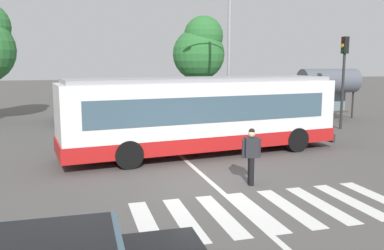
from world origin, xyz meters
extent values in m
plane|color=#514F4C|center=(0.00, 0.00, 0.00)|extent=(160.00, 160.00, 0.00)
cylinder|color=black|center=(4.61, 5.87, 0.50)|extent=(1.03, 0.42, 1.00)
cylinder|color=black|center=(4.89, 3.54, 0.50)|extent=(1.03, 0.42, 1.00)
cylinder|color=black|center=(-2.39, 5.00, 0.50)|extent=(1.03, 0.42, 1.00)
cylinder|color=black|center=(-2.10, 2.67, 0.50)|extent=(1.03, 0.42, 1.00)
cube|color=white|center=(1.03, 4.24, 1.62)|extent=(11.25, 3.88, 2.55)
cube|color=red|center=(1.03, 4.24, 0.62)|extent=(11.36, 3.92, 0.55)
cube|color=#3D5666|center=(1.03, 4.24, 1.93)|extent=(9.94, 3.77, 0.96)
cube|color=#3D5666|center=(6.50, 4.92, 1.83)|extent=(0.31, 2.23, 1.63)
cube|color=black|center=(6.50, 4.92, 2.72)|extent=(0.30, 1.93, 0.28)
cube|color=#99999E|center=(1.03, 4.24, 2.98)|extent=(10.78, 3.63, 0.16)
cube|color=#28282B|center=(6.61, 4.93, 0.43)|extent=(0.43, 2.55, 0.36)
cylinder|color=black|center=(1.18, -0.15, 0.42)|extent=(0.16, 0.16, 0.85)
cylinder|color=black|center=(1.16, -0.27, 0.42)|extent=(0.16, 0.16, 0.85)
cube|color=#232328|center=(1.17, -0.21, 1.15)|extent=(0.43, 0.31, 0.60)
cylinder|color=#232328|center=(0.93, -0.18, 1.12)|extent=(0.10, 0.10, 0.55)
cylinder|color=#232328|center=(1.41, -0.24, 1.12)|extent=(0.10, 0.10, 0.55)
sphere|color=tan|center=(1.17, -0.21, 1.56)|extent=(0.22, 0.22, 0.22)
sphere|color=black|center=(1.17, -0.21, 1.63)|extent=(0.19, 0.19, 0.19)
cube|color=black|center=(-4.34, -5.71, 1.30)|extent=(2.00, 1.56, 0.09)
cylinder|color=black|center=(-4.92, 16.25, 0.32)|extent=(0.24, 0.65, 0.64)
cylinder|color=black|center=(-3.25, 16.37, 0.32)|extent=(0.24, 0.65, 0.64)
cylinder|color=black|center=(-4.73, 13.47, 0.32)|extent=(0.24, 0.65, 0.64)
cylinder|color=black|center=(-3.06, 13.58, 0.32)|extent=(0.24, 0.65, 0.64)
cube|color=#234293|center=(-3.99, 14.92, 0.64)|extent=(2.12, 4.61, 0.52)
cube|color=#3D5666|center=(-3.98, 14.83, 1.12)|extent=(1.74, 2.26, 0.44)
cube|color=#234293|center=(-3.98, 14.83, 1.30)|extent=(1.66, 2.08, 0.09)
cylinder|color=black|center=(-2.26, 16.24, 0.32)|extent=(0.23, 0.65, 0.64)
cylinder|color=black|center=(-0.59, 16.33, 0.32)|extent=(0.23, 0.65, 0.64)
cylinder|color=black|center=(-2.12, 13.46, 0.32)|extent=(0.23, 0.65, 0.64)
cylinder|color=black|center=(-0.44, 13.54, 0.32)|extent=(0.23, 0.65, 0.64)
cube|color=#C6B793|center=(-1.35, 14.89, 0.64)|extent=(2.05, 4.59, 0.52)
cube|color=#3D5666|center=(-1.35, 14.80, 1.12)|extent=(1.71, 2.24, 0.44)
cube|color=#C6B793|center=(-1.35, 14.80, 1.30)|extent=(1.63, 2.06, 0.09)
cylinder|color=black|center=(0.43, 16.23, 0.32)|extent=(0.23, 0.65, 0.64)
cylinder|color=black|center=(2.10, 16.31, 0.32)|extent=(0.23, 0.65, 0.64)
cylinder|color=black|center=(0.57, 13.44, 0.32)|extent=(0.23, 0.65, 0.64)
cylinder|color=black|center=(2.25, 13.53, 0.32)|extent=(0.23, 0.65, 0.64)
cube|color=black|center=(1.34, 14.88, 0.64)|extent=(2.05, 4.59, 0.52)
cube|color=#3D5666|center=(1.34, 14.79, 1.12)|extent=(1.71, 2.24, 0.44)
cube|color=black|center=(1.34, 14.79, 1.30)|extent=(1.63, 2.05, 0.09)
cylinder|color=black|center=(3.19, 16.05, 0.32)|extent=(0.26, 0.66, 0.64)
cylinder|color=black|center=(4.86, 16.22, 0.32)|extent=(0.26, 0.66, 0.64)
cylinder|color=black|center=(3.48, 13.27, 0.32)|extent=(0.26, 0.66, 0.64)
cylinder|color=black|center=(5.15, 13.44, 0.32)|extent=(0.26, 0.66, 0.64)
cube|color=#196B70|center=(4.17, 14.75, 0.64)|extent=(2.27, 4.66, 0.52)
cube|color=#3D5666|center=(4.18, 14.66, 1.12)|extent=(1.81, 2.31, 0.44)
cube|color=#196B70|center=(4.18, 14.66, 1.30)|extent=(1.72, 2.13, 0.09)
cylinder|color=black|center=(5.76, 16.33, 0.32)|extent=(0.24, 0.65, 0.64)
cylinder|color=black|center=(7.43, 16.43, 0.32)|extent=(0.24, 0.65, 0.64)
cylinder|color=black|center=(5.92, 13.55, 0.32)|extent=(0.24, 0.65, 0.64)
cylinder|color=black|center=(7.59, 13.64, 0.32)|extent=(0.24, 0.65, 0.64)
cube|color=#B7BABF|center=(6.68, 14.99, 0.64)|extent=(2.08, 4.60, 0.52)
cube|color=#3D5666|center=(6.68, 14.90, 1.12)|extent=(1.72, 2.25, 0.44)
cube|color=#B7BABF|center=(6.68, 14.90, 1.30)|extent=(1.64, 2.06, 0.09)
cylinder|color=#28282B|center=(10.29, 8.09, 2.06)|extent=(0.14, 0.14, 4.12)
cube|color=black|center=(10.29, 8.09, 4.57)|extent=(0.28, 0.32, 0.90)
cylinder|color=#410907|center=(10.12, 8.09, 4.84)|extent=(0.04, 0.20, 0.20)
cylinder|color=yellow|center=(10.12, 8.09, 4.54)|extent=(0.04, 0.20, 0.20)
cylinder|color=#093B10|center=(10.12, 8.09, 4.24)|extent=(0.04, 0.20, 0.20)
cylinder|color=#28282B|center=(9.98, 11.73, 1.15)|extent=(0.12, 0.12, 2.30)
cylinder|color=#28282B|center=(13.79, 11.73, 1.15)|extent=(0.12, 0.12, 2.30)
cube|color=slate|center=(11.89, 12.43, 1.26)|extent=(3.65, 0.04, 1.93)
cylinder|color=#515660|center=(11.89, 11.73, 2.48)|extent=(3.88, 1.54, 1.54)
cube|color=#4C3823|center=(11.89, 11.73, 0.45)|extent=(3.04, 0.36, 0.08)
cylinder|color=#939399|center=(4.66, 10.76, 5.02)|extent=(0.20, 0.20, 10.03)
cylinder|color=brown|center=(5.55, 19.58, 1.44)|extent=(0.36, 0.36, 2.87)
sphere|color=#2D7033|center=(5.55, 19.58, 4.28)|extent=(4.02, 4.02, 4.02)
sphere|color=#2D7033|center=(5.87, 19.40, 5.69)|extent=(3.02, 3.02, 3.02)
cube|color=silver|center=(-2.36, -2.28, 0.00)|extent=(0.45, 2.86, 0.01)
cube|color=silver|center=(-1.45, -2.28, 0.00)|extent=(0.45, 2.86, 0.01)
cube|color=silver|center=(-0.53, -2.28, 0.00)|extent=(0.45, 2.86, 0.01)
cube|color=silver|center=(0.38, -2.28, 0.00)|extent=(0.45, 2.86, 0.01)
cube|color=silver|center=(1.29, -2.28, 0.00)|extent=(0.45, 2.86, 0.01)
cube|color=silver|center=(2.21, -2.28, 0.00)|extent=(0.45, 2.86, 0.01)
cube|color=silver|center=(3.12, -2.28, 0.00)|extent=(0.45, 2.86, 0.01)
cube|color=silver|center=(4.04, -2.28, 0.00)|extent=(0.45, 2.86, 0.01)
cube|color=silver|center=(0.10, 2.00, 0.00)|extent=(0.16, 24.00, 0.01)
camera|label=1|loc=(-3.79, -11.13, 3.64)|focal=38.20mm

